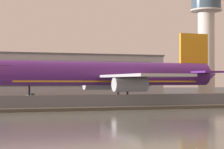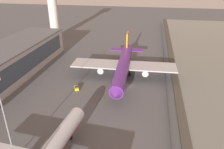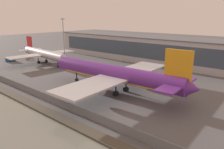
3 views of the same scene
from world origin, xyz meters
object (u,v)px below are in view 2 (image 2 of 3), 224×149
Objects in this scene: control_tower at (52,5)px; apron_light_mast_apron_west at (5,119)px; cargo_jet_purple at (123,66)px; baggage_tug at (76,88)px.

apron_light_mast_apron_west is (-115.14, -39.07, -11.00)m from control_tower.
control_tower is 122.08m from apron_light_mast_apron_west.
baggage_tug is (-15.24, 17.91, -5.52)m from cargo_jet_purple.
control_tower is at bearing 18.74° from apron_light_mast_apron_west.
cargo_jet_purple is at bearing -21.35° from apron_light_mast_apron_west.
control_tower is (60.32, 60.49, 17.85)m from cargo_jet_purple.
control_tower is (75.57, 42.58, 23.38)m from baggage_tug.
baggage_tug is at bearing -5.07° from apron_light_mast_apron_west.
baggage_tug is at bearing -150.60° from control_tower.
cargo_jet_purple is 59.25m from apron_light_mast_apron_west.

